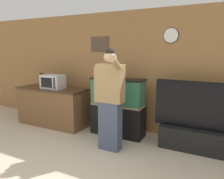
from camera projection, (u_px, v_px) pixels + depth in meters
wall_back_paneled at (127, 72)px, 4.83m from camera, size 10.00×0.08×2.60m
counter_island at (53, 106)px, 5.21m from camera, size 1.73×0.64×0.90m
microwave at (53, 82)px, 5.04m from camera, size 0.52×0.33×0.31m
knife_block at (41, 81)px, 5.23m from camera, size 0.12×0.08×0.36m
aquarium_on_stand at (118, 107)px, 4.55m from camera, size 1.13×0.38×1.21m
tv_on_stand at (199, 131)px, 3.85m from camera, size 1.61×0.40×1.25m
person_standing at (110, 98)px, 3.82m from camera, size 0.57×0.43×1.81m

